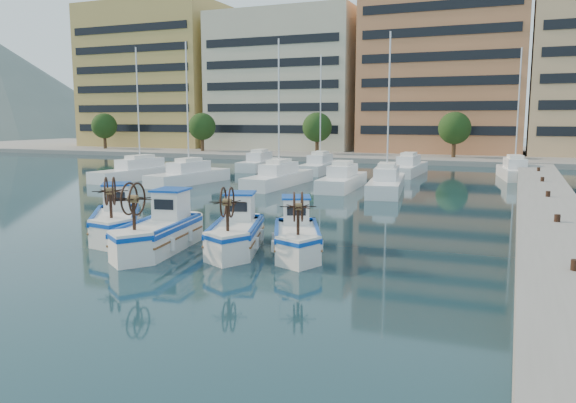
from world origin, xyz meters
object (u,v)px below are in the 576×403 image
object	(u,v)px
fishing_boat_b	(160,230)
fishing_boat_d	(297,234)
fishing_boat_c	(236,230)
fishing_boat_a	(116,219)

from	to	relation	value
fishing_boat_b	fishing_boat_d	bearing A→B (deg)	8.89
fishing_boat_d	fishing_boat_c	bearing A→B (deg)	166.54
fishing_boat_a	fishing_boat_d	xyz separation A→B (m)	(8.85, 0.22, -0.06)
fishing_boat_b	fishing_boat_a	bearing A→B (deg)	147.91
fishing_boat_b	fishing_boat_c	distance (m)	3.15
fishing_boat_c	fishing_boat_a	bearing A→B (deg)	160.27
fishing_boat_b	fishing_boat_c	bearing A→B (deg)	15.50
fishing_boat_a	fishing_boat_c	bearing A→B (deg)	-36.30
fishing_boat_a	fishing_boat_c	size ratio (longest dim) A/B	1.03
fishing_boat_a	fishing_boat_c	xyz separation A→B (m)	(6.33, -0.20, -0.03)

